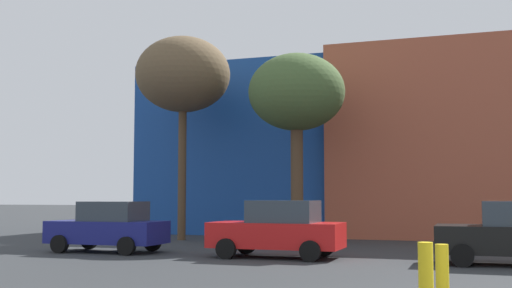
{
  "coord_description": "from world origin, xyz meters",
  "views": [
    {
      "loc": [
        -0.73,
        -10.4,
        1.86
      ],
      "look_at": [
        -7.24,
        8.52,
        3.49
      ],
      "focal_mm": 44.64,
      "sensor_mm": 36.0,
      "label": 1
    }
  ],
  "objects_px": {
    "parked_car_0": "(109,227)",
    "bare_tree_1": "(297,94)",
    "parked_car_1": "(278,229)",
    "bollard_yellow_1": "(442,271)",
    "bollard_yellow_2": "(426,277)",
    "bare_tree_2": "(183,76)"
  },
  "relations": [
    {
      "from": "parked_car_0",
      "to": "parked_car_1",
      "type": "relative_size",
      "value": 0.97
    },
    {
      "from": "parked_car_0",
      "to": "bare_tree_1",
      "type": "xyz_separation_m",
      "value": [
        4.95,
        5.59,
        5.03
      ]
    },
    {
      "from": "parked_car_0",
      "to": "bare_tree_2",
      "type": "relative_size",
      "value": 0.44
    },
    {
      "from": "bare_tree_1",
      "to": "bare_tree_2",
      "type": "relative_size",
      "value": 0.86
    },
    {
      "from": "parked_car_0",
      "to": "bare_tree_1",
      "type": "height_order",
      "value": "bare_tree_1"
    },
    {
      "from": "parked_car_1",
      "to": "bare_tree_2",
      "type": "distance_m",
      "value": 10.63
    },
    {
      "from": "parked_car_1",
      "to": "bare_tree_1",
      "type": "xyz_separation_m",
      "value": [
        -0.93,
        5.59,
        5.01
      ]
    },
    {
      "from": "parked_car_0",
      "to": "bollard_yellow_2",
      "type": "height_order",
      "value": "parked_car_0"
    },
    {
      "from": "bare_tree_1",
      "to": "bollard_yellow_1",
      "type": "xyz_separation_m",
      "value": [
        5.98,
        -11.8,
        -5.38
      ]
    },
    {
      "from": "bare_tree_2",
      "to": "bollard_yellow_2",
      "type": "distance_m",
      "value": 18.89
    },
    {
      "from": "parked_car_1",
      "to": "bare_tree_2",
      "type": "xyz_separation_m",
      "value": [
        -6.14,
        6.1,
        6.17
      ]
    },
    {
      "from": "parked_car_1",
      "to": "bollard_yellow_1",
      "type": "bearing_deg",
      "value": 129.08
    },
    {
      "from": "bollard_yellow_1",
      "to": "bollard_yellow_2",
      "type": "distance_m",
      "value": 1.6
    },
    {
      "from": "parked_car_1",
      "to": "bollard_yellow_1",
      "type": "distance_m",
      "value": 8.02
    },
    {
      "from": "parked_car_0",
      "to": "parked_car_1",
      "type": "xyz_separation_m",
      "value": [
        5.88,
        0.0,
        0.02
      ]
    },
    {
      "from": "parked_car_0",
      "to": "bollard_yellow_1",
      "type": "relative_size",
      "value": 3.97
    },
    {
      "from": "parked_car_1",
      "to": "bare_tree_1",
      "type": "bearing_deg",
      "value": -80.54
    },
    {
      "from": "parked_car_0",
      "to": "bollard_yellow_2",
      "type": "distance_m",
      "value": 13.29
    },
    {
      "from": "parked_car_1",
      "to": "bare_tree_1",
      "type": "distance_m",
      "value": 7.56
    },
    {
      "from": "bollard_yellow_1",
      "to": "bollard_yellow_2",
      "type": "bearing_deg",
      "value": -96.28
    },
    {
      "from": "bare_tree_1",
      "to": "bollard_yellow_2",
      "type": "distance_m",
      "value": 15.53
    },
    {
      "from": "bare_tree_1",
      "to": "parked_car_0",
      "type": "bearing_deg",
      "value": -131.53
    }
  ]
}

